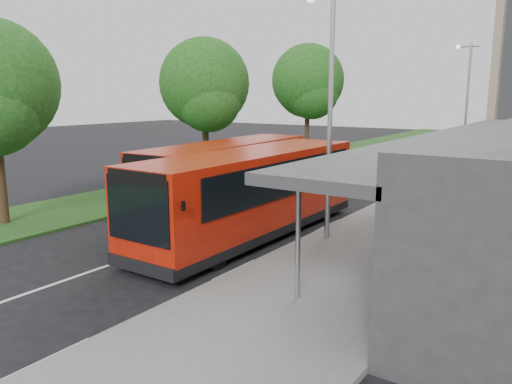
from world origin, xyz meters
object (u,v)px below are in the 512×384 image
(lamp_post_near, at_px, (328,101))
(bus_second, at_px, (228,175))
(bus_main, at_px, (253,193))
(litter_bin, at_px, (422,197))
(car_near, at_px, (479,141))
(tree_far, at_px, (308,85))
(tree_mid, at_px, (205,89))
(bollard, at_px, (459,166))
(car_far, at_px, (456,137))
(lamp_post_far, at_px, (466,98))

(lamp_post_near, height_order, bus_second, lamp_post_near)
(lamp_post_near, xyz_separation_m, bus_main, (-2.39, -0.86, -3.17))
(bus_second, distance_m, litter_bin, 8.52)
(car_near, bearing_deg, bus_main, -74.79)
(bus_second, bearing_deg, litter_bin, 28.65)
(tree_far, xyz_separation_m, bus_second, (5.30, -16.88, -4.14))
(tree_mid, bearing_deg, bollard, 39.28)
(lamp_post_near, relative_size, bus_main, 0.75)
(bus_main, height_order, car_near, bus_main)
(bus_second, bearing_deg, tree_far, 103.79)
(tree_far, height_order, car_near, tree_far)
(car_near, distance_m, car_far, 6.40)
(lamp_post_far, bearing_deg, tree_far, -175.13)
(bus_main, relative_size, car_near, 2.66)
(bus_main, bearing_deg, bus_second, 138.53)
(lamp_post_near, height_order, bollard, lamp_post_near)
(tree_mid, height_order, bollard, tree_mid)
(lamp_post_near, xyz_separation_m, car_near, (-1.78, 35.26, -4.03))
(lamp_post_near, relative_size, lamp_post_far, 1.00)
(lamp_post_near, bearing_deg, lamp_post_far, 90.00)
(bus_second, xyz_separation_m, litter_bin, (7.16, 4.52, -0.91))
(tree_mid, relative_size, car_near, 2.01)
(tree_far, height_order, bus_main, tree_far)
(tree_far, relative_size, bollard, 7.61)
(litter_bin, height_order, car_far, car_far)
(lamp_post_near, height_order, litter_bin, lamp_post_near)
(tree_far, xyz_separation_m, bus_main, (8.74, -19.91, -4.08))
(litter_bin, relative_size, car_far, 0.26)
(tree_mid, distance_m, bus_main, 12.34)
(tree_far, relative_size, car_far, 2.64)
(car_near, bearing_deg, bus_second, -80.79)
(tree_mid, height_order, lamp_post_far, lamp_post_far)
(car_near, bearing_deg, car_far, 137.40)
(tree_mid, height_order, bus_main, tree_mid)
(lamp_post_far, bearing_deg, bus_second, -108.09)
(bus_second, relative_size, car_near, 2.58)
(bus_main, distance_m, bollard, 17.78)
(litter_bin, bearing_deg, bus_main, -116.25)
(bus_second, bearing_deg, tree_mid, 133.71)
(tree_far, distance_m, lamp_post_near, 22.08)
(tree_far, height_order, bus_second, tree_far)
(lamp_post_far, relative_size, bus_second, 0.77)
(tree_far, xyz_separation_m, lamp_post_near, (11.13, -19.05, -0.91))
(litter_bin, distance_m, bollard, 9.98)
(lamp_post_near, relative_size, litter_bin, 9.39)
(bus_main, distance_m, car_near, 36.13)
(litter_bin, relative_size, bollard, 0.74)
(car_far, bearing_deg, lamp_post_far, -97.43)
(tree_mid, xyz_separation_m, bollard, (11.74, 9.60, -4.49))
(lamp_post_near, relative_size, bollard, 6.99)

